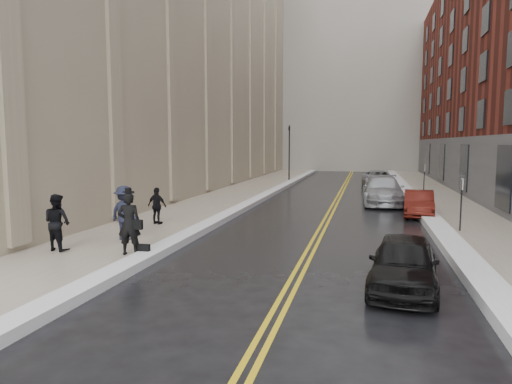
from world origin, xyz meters
The scene contains 19 objects.
ground centered at (0.00, 0.00, 0.00)m, with size 160.00×160.00×0.00m, color black.
sidewalk_left centered at (-4.50, 16.00, 0.07)m, with size 4.00×64.00×0.15m, color gray.
sidewalk_right centered at (9.00, 16.00, 0.07)m, with size 3.00×64.00×0.15m, color gray.
lane_stripe_a centered at (2.38, 16.00, 0.00)m, with size 0.12×64.00×0.01m, color gold.
lane_stripe_b centered at (2.62, 16.00, 0.00)m, with size 0.12×64.00×0.01m, color gold.
snow_ridge_left centered at (-2.20, 16.00, 0.13)m, with size 0.70×60.80×0.26m, color white.
snow_ridge_right centered at (7.15, 16.00, 0.15)m, with size 0.85×60.80×0.30m, color white.
tower_far_right centered at (14.00, 66.00, 22.00)m, with size 22.00×18.00×44.00m, color slate.
traffic_signal centered at (-2.60, 30.00, 3.08)m, with size 0.18×0.15×5.20m.
parking_sign_near centered at (7.90, 8.00, 1.36)m, with size 0.06×0.35×2.23m.
parking_sign_far centered at (7.90, 20.00, 1.36)m, with size 0.06×0.35×2.23m.
car_black centered at (5.20, 0.33, 0.67)m, with size 1.57×3.91×1.33m, color black.
car_maroon centered at (6.80, 12.35, 0.64)m, with size 1.35×3.86×1.27m, color #49120D.
car_silver_near centered at (5.23, 16.60, 0.81)m, with size 2.27×5.60×1.62m, color #9B9DA2.
car_silver_far centered at (5.20, 26.26, 0.70)m, with size 2.34×5.07×1.41m, color #A2A4AA.
pedestrian_main centered at (-2.80, 1.44, 1.12)m, with size 0.71×0.47×1.95m, color black.
pedestrian_a centered at (-5.33, 1.40, 1.06)m, with size 0.89×0.69×1.83m, color black.
pedestrian_b centered at (-4.06, 3.39, 1.12)m, with size 1.25×0.72×1.93m, color #1A1D2F.
pedestrian_c centered at (-4.35, 6.56, 0.93)m, with size 0.92×0.38×1.57m, color black.
Camera 1 is at (4.26, -11.08, 3.58)m, focal length 32.00 mm.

